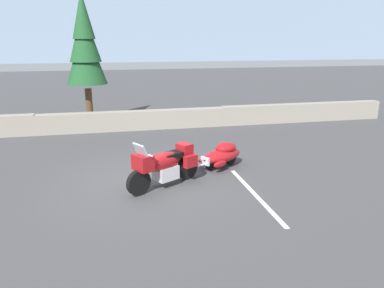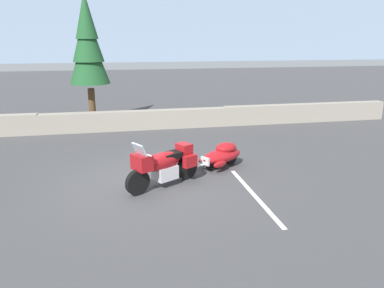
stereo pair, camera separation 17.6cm
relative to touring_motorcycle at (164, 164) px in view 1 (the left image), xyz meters
The scene contains 7 objects.
ground_plane 0.86m from the touring_motorcycle, 128.35° to the left, with size 80.00×80.00×0.00m, color #424244.
stone_guard_wall 6.67m from the touring_motorcycle, 94.09° to the left, with size 24.00×0.50×0.87m.
distant_ridgeline 96.95m from the touring_motorcycle, 90.22° to the left, with size 240.00×80.00×16.00m, color #7F93AD.
touring_motorcycle is the anchor object (origin of this frame).
car_shaped_trailer 2.27m from the touring_motorcycle, 30.59° to the left, with size 2.08×1.43×0.76m.
pine_tree_tall 8.82m from the touring_motorcycle, 105.76° to the left, with size 1.75×1.75×5.79m.
parking_stripe_marker 2.48m from the touring_motorcycle, 25.38° to the right, with size 0.12×3.60×0.01m, color silver.
Camera 1 is at (-0.87, -9.55, 3.79)m, focal length 34.33 mm.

